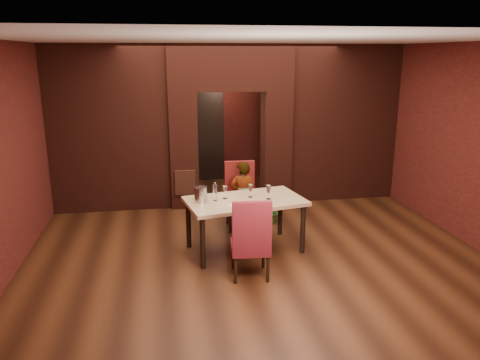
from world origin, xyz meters
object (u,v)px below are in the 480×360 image
object	(u,v)px
chair_near	(250,237)
wine_bucket	(201,195)
chair_far	(241,196)
wine_glass_a	(225,192)
person_seated	(243,196)
potted_plant	(272,211)
water_bottle	(215,192)
wine_glass_c	(269,192)
dining_table	(245,225)
wine_glass_b	(250,191)

from	to	relation	value
chair_near	wine_bucket	distance (m)	1.12
chair_far	wine_glass_a	distance (m)	1.02
chair_near	wine_bucket	world-z (taller)	chair_near
wine_bucket	person_seated	bearing A→B (deg)	47.95
chair_far	person_seated	size ratio (longest dim) A/B	0.95
wine_bucket	potted_plant	size ratio (longest dim) A/B	0.56
water_bottle	potted_plant	size ratio (longest dim) A/B	0.64
chair_far	chair_near	world-z (taller)	chair_far
potted_plant	wine_glass_c	bearing A→B (deg)	-106.45
person_seated	wine_bucket	distance (m)	1.24
dining_table	person_seated	world-z (taller)	person_seated
wine_bucket	water_bottle	world-z (taller)	water_bottle
potted_plant	chair_far	bearing A→B (deg)	-161.96
wine_bucket	water_bottle	bearing A→B (deg)	12.51
person_seated	wine_glass_b	world-z (taller)	person_seated
chair_far	wine_bucket	bearing A→B (deg)	-127.10
wine_glass_b	potted_plant	distance (m)	1.42
chair_far	chair_near	bearing A→B (deg)	-94.17
potted_plant	wine_bucket	bearing A→B (deg)	-139.94
chair_far	water_bottle	size ratio (longest dim) A/B	4.30
chair_near	dining_table	bearing A→B (deg)	-91.18
dining_table	person_seated	bearing A→B (deg)	71.71
person_seated	water_bottle	xyz separation A→B (m)	(-0.58, -0.84, 0.35)
wine_glass_c	water_bottle	world-z (taller)	water_bottle
water_bottle	wine_glass_c	bearing A→B (deg)	-5.17
wine_glass_b	water_bottle	size ratio (longest dim) A/B	0.75
wine_glass_b	wine_bucket	xyz separation A→B (m)	(-0.79, -0.12, 0.02)
dining_table	wine_glass_c	distance (m)	0.64
dining_table	potted_plant	distance (m)	1.38
dining_table	water_bottle	xyz separation A→B (m)	(-0.46, 0.03, 0.55)
wine_glass_c	water_bottle	size ratio (longest dim) A/B	0.80
wine_glass_b	wine_glass_a	bearing A→B (deg)	-178.69
person_seated	potted_plant	distance (m)	0.78
chair_near	wine_bucket	bearing A→B (deg)	-51.06
dining_table	wine_glass_b	world-z (taller)	wine_glass_b
dining_table	potted_plant	world-z (taller)	dining_table
potted_plant	dining_table	bearing A→B (deg)	-121.75
dining_table	chair_far	size ratio (longest dim) A/B	1.52
chair_far	person_seated	bearing A→B (deg)	-82.74
chair_far	water_bottle	world-z (taller)	chair_far
dining_table	wine_glass_c	world-z (taller)	wine_glass_c
wine_glass_b	water_bottle	xyz separation A→B (m)	(-0.57, -0.07, 0.03)
person_seated	wine_glass_b	distance (m)	0.83
wine_glass_a	wine_bucket	size ratio (longest dim) A/B	0.84
wine_glass_c	water_bottle	distance (m)	0.83
chair_far	dining_table	bearing A→B (deg)	-94.57
chair_far	wine_glass_a	xyz separation A→B (m)	(-0.41, -0.87, 0.35)
person_seated	wine_glass_a	world-z (taller)	person_seated
chair_near	person_seated	size ratio (longest dim) A/B	0.93
chair_far	water_bottle	distance (m)	1.16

